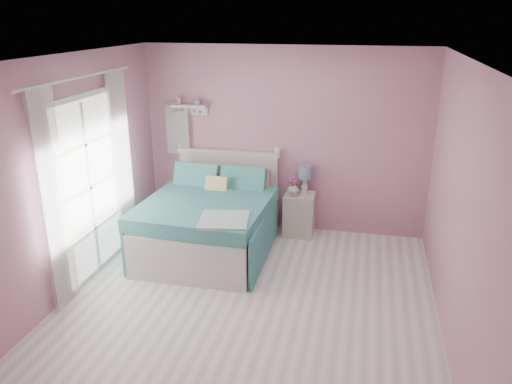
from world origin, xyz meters
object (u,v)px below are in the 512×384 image
at_px(table_lamp, 305,174).
at_px(teacup, 294,194).
at_px(bed, 210,222).
at_px(nightstand, 299,214).
at_px(vase, 293,188).

relative_size(table_lamp, teacup, 4.40).
height_order(bed, teacup, bed).
xyz_separation_m(nightstand, teacup, (-0.06, -0.11, 0.34)).
distance_m(nightstand, teacup, 0.36).
xyz_separation_m(nightstand, table_lamp, (0.05, 0.07, 0.57)).
bearing_deg(vase, teacup, -70.86).
xyz_separation_m(table_lamp, teacup, (-0.12, -0.18, -0.24)).
distance_m(table_lamp, teacup, 0.32).
distance_m(bed, teacup, 1.23).
distance_m(nightstand, vase, 0.40).
bearing_deg(teacup, nightstand, 59.41).
relative_size(bed, table_lamp, 5.07).
relative_size(nightstand, vase, 3.53).
relative_size(table_lamp, vase, 2.28).
height_order(bed, vase, bed).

